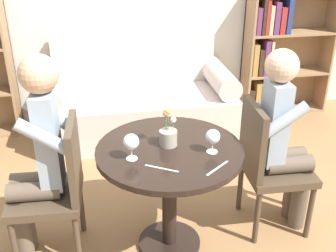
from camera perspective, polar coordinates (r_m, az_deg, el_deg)
ground_plane at (r=2.86m, az=0.19°, el=-15.68°), size 16.00×16.00×0.00m
round_table at (r=2.51m, az=0.21°, el=-6.22°), size 0.86×0.86×0.72m
couch at (r=4.06m, az=-4.02°, el=3.18°), size 1.78×0.80×0.92m
bookshelf_right at (r=4.57m, az=14.42°, el=9.69°), size 0.90×0.28×1.29m
chair_left at (r=2.59m, az=-14.82°, el=-7.80°), size 0.44×0.44×0.90m
chair_right at (r=2.80m, az=13.35°, el=-4.78°), size 0.43×0.43×0.90m
person_left at (r=2.51m, az=-17.28°, el=-3.99°), size 0.43×0.36×1.29m
person_right at (r=2.75m, az=15.45°, el=-1.65°), size 0.43×0.35×1.25m
wine_glass_left at (r=2.29m, az=-5.01°, el=-2.25°), size 0.09×0.09×0.15m
wine_glass_right at (r=2.36m, az=6.09°, el=-1.54°), size 0.08×0.08×0.14m
flower_vase at (r=2.44m, az=0.13°, el=-1.10°), size 0.10×0.10×0.23m
knife_left_setting at (r=2.26m, az=6.72°, el=-5.68°), size 0.16×0.13×0.00m
fork_left_setting at (r=2.24m, az=-0.87°, el=-5.76°), size 0.17×0.11×0.00m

